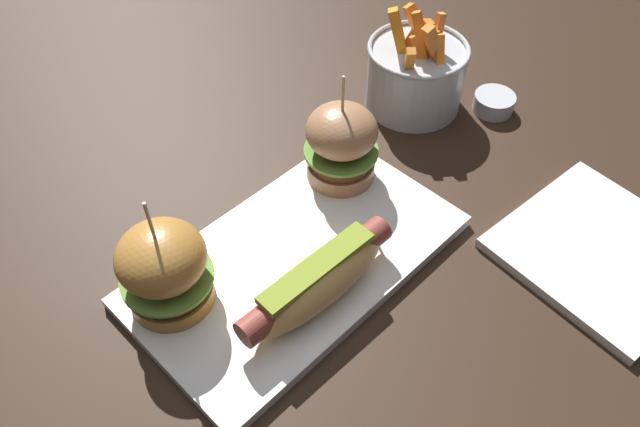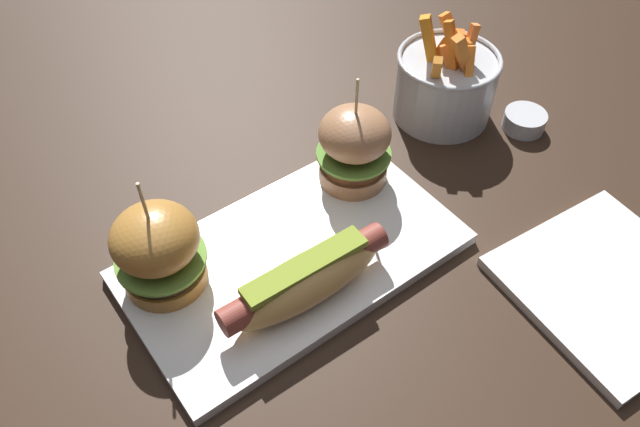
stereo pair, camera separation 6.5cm
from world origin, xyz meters
TOP-DOWN VIEW (x-y plane):
  - ground_plane at (0.00, 0.00)m, footprint 3.00×3.00m
  - platter_main at (0.00, 0.00)m, footprint 0.36×0.20m
  - hot_dog at (-0.02, -0.05)m, footprint 0.19×0.06m
  - slider_left at (-0.13, 0.05)m, footprint 0.09×0.09m
  - slider_right at (0.12, 0.05)m, footprint 0.09×0.09m
  - fries_bucket at (0.31, 0.09)m, footprint 0.13×0.13m
  - sauce_ramekin at (0.37, -0.00)m, footprint 0.06×0.06m
  - side_plate at (0.24, -0.23)m, footprint 0.21×0.21m

SIDE VIEW (x-z plane):
  - ground_plane at x=0.00m, z-range 0.00..0.00m
  - side_plate at x=0.24m, z-range 0.00..0.01m
  - platter_main at x=0.00m, z-range 0.00..0.01m
  - sauce_ramekin at x=0.37m, z-range 0.00..0.02m
  - hot_dog at x=-0.02m, z-range 0.02..0.07m
  - fries_bucket at x=0.31m, z-range -0.02..0.12m
  - slider_left at x=-0.13m, z-range -0.01..0.13m
  - slider_right at x=0.12m, z-range -0.01..0.14m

